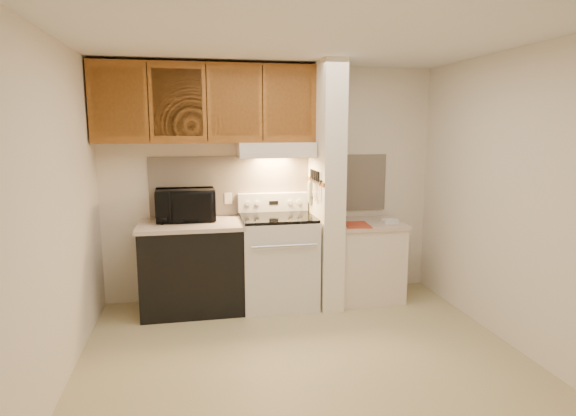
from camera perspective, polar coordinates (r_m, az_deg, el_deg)
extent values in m
plane|color=#C2B484|center=(4.17, 1.68, -16.84)|extent=(3.60, 3.60, 0.00)
plane|color=white|center=(3.79, 1.87, 19.34)|extent=(3.60, 3.60, 0.00)
cube|color=silver|center=(5.24, -1.90, 2.96)|extent=(3.60, 2.50, 0.02)
cube|color=silver|center=(3.81, -25.62, -0.54)|extent=(0.02, 3.00, 2.50)
cube|color=silver|center=(4.54, 24.53, 1.03)|extent=(0.02, 3.00, 2.50)
cube|color=beige|center=(5.23, -1.88, 2.78)|extent=(2.60, 0.02, 0.63)
cube|color=silver|center=(5.07, -1.21, -6.40)|extent=(0.76, 0.65, 0.92)
cube|color=black|center=(4.76, -0.55, -6.98)|extent=(0.50, 0.01, 0.30)
cylinder|color=silver|center=(4.66, -0.47, -4.52)|extent=(0.65, 0.02, 0.02)
cube|color=black|center=(4.96, -1.23, -1.12)|extent=(0.74, 0.64, 0.03)
cube|color=silver|center=(5.21, -1.78, 0.70)|extent=(0.76, 0.08, 0.20)
cube|color=black|center=(5.17, -1.70, 0.63)|extent=(0.10, 0.01, 0.04)
cylinder|color=silver|center=(5.13, -4.78, 0.53)|extent=(0.05, 0.02, 0.05)
cylinder|color=silver|center=(5.14, -3.68, 0.56)|extent=(0.05, 0.02, 0.05)
cylinder|color=silver|center=(5.20, 0.26, 0.69)|extent=(0.05, 0.02, 0.05)
cylinder|color=silver|center=(5.22, 1.33, 0.72)|extent=(0.05, 0.02, 0.05)
cube|color=black|center=(5.01, -11.27, -7.06)|extent=(1.00, 0.63, 0.87)
cube|color=beige|center=(4.90, -11.44, -1.96)|extent=(1.04, 0.67, 0.04)
cube|color=black|center=(5.09, -9.97, -1.16)|extent=(0.23, 0.16, 0.02)
cylinder|color=#2A696C|center=(4.99, -14.24, -1.06)|extent=(0.10, 0.10, 0.10)
cube|color=silver|center=(5.18, -7.09, 1.14)|extent=(0.08, 0.01, 0.12)
imported|color=black|center=(5.01, -12.08, 0.38)|extent=(0.60, 0.42, 0.32)
cube|color=white|center=(5.01, 4.52, 2.63)|extent=(0.22, 0.70, 2.50)
cube|color=brown|center=(4.98, 3.24, 3.17)|extent=(0.01, 0.70, 0.04)
cube|color=black|center=(4.93, 3.32, 3.33)|extent=(0.02, 0.42, 0.04)
cube|color=silver|center=(4.79, 3.63, 1.94)|extent=(0.01, 0.03, 0.16)
cylinder|color=black|center=(4.77, 3.63, 3.73)|extent=(0.02, 0.02, 0.10)
cube|color=silver|center=(4.87, 3.38, 1.95)|extent=(0.01, 0.04, 0.18)
cylinder|color=black|center=(4.83, 3.46, 3.80)|extent=(0.02, 0.02, 0.10)
cube|color=silver|center=(4.93, 3.19, 1.94)|extent=(0.01, 0.04, 0.20)
cylinder|color=black|center=(4.91, 3.21, 3.90)|extent=(0.02, 0.02, 0.10)
cube|color=silver|center=(5.00, 2.97, 2.28)|extent=(0.01, 0.04, 0.16)
cylinder|color=black|center=(4.99, 2.96, 4.00)|extent=(0.02, 0.02, 0.10)
cube|color=silver|center=(5.10, 2.70, 2.31)|extent=(0.01, 0.04, 0.18)
cylinder|color=black|center=(5.07, 2.75, 4.09)|extent=(0.02, 0.02, 0.10)
cube|color=gray|center=(5.15, 2.58, 1.85)|extent=(0.03, 0.09, 0.22)
cube|color=silver|center=(5.32, 9.20, -6.34)|extent=(0.70, 0.60, 0.81)
cube|color=beige|center=(5.22, 9.33, -1.86)|extent=(0.74, 0.64, 0.04)
cube|color=#AC3B24|center=(5.02, 8.16, -1.99)|extent=(0.28, 0.36, 0.01)
cube|color=white|center=(5.20, 11.99, -1.52)|extent=(0.17, 0.12, 0.04)
cube|color=silver|center=(5.00, -1.51, 6.95)|extent=(0.78, 0.44, 0.15)
cube|color=silver|center=(4.79, -1.09, 6.29)|extent=(0.78, 0.04, 0.06)
cube|color=brown|center=(4.97, -9.67, 12.10)|extent=(2.18, 0.33, 0.77)
cube|color=brown|center=(4.86, -19.51, 11.76)|extent=(0.46, 0.01, 0.63)
cube|color=black|center=(4.82, -16.24, 11.94)|extent=(0.01, 0.01, 0.73)
cube|color=brown|center=(4.81, -12.93, 12.08)|extent=(0.46, 0.01, 0.63)
cube|color=black|center=(4.81, -9.61, 12.19)|extent=(0.01, 0.01, 0.73)
cube|color=brown|center=(4.83, -6.31, 12.26)|extent=(0.46, 0.01, 0.63)
cube|color=black|center=(4.86, -3.03, 12.28)|extent=(0.01, 0.01, 0.73)
cube|color=brown|center=(4.91, 0.20, 12.27)|extent=(0.46, 0.01, 0.63)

